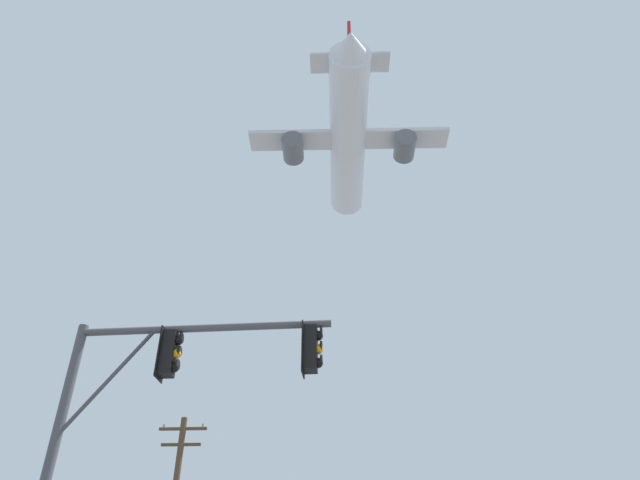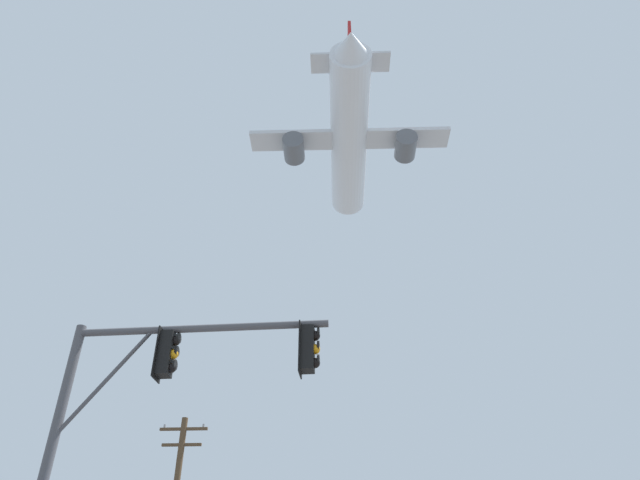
# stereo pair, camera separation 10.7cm
# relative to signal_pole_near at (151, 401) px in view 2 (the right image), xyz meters

# --- Properties ---
(signal_pole_near) EXTENTS (5.21, 0.58, 6.33)m
(signal_pole_near) POSITION_rel_signal_pole_near_xyz_m (0.00, 0.00, 0.00)
(signal_pole_near) COLOR #4C4C51
(signal_pole_near) RESTS_ON ground
(airplane) EXTENTS (18.05, 23.36, 6.40)m
(airplane) POSITION_rel_signal_pole_near_xyz_m (4.50, 28.34, 33.33)
(airplane) COLOR white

